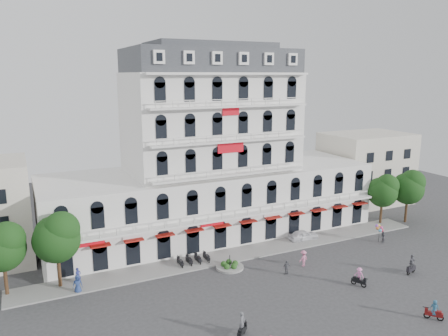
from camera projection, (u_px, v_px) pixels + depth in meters
ground at (280, 285)px, 46.04m from camera, size 120.00×120.00×0.00m
sidewalk at (241, 253)px, 53.97m from camera, size 53.00×4.00×0.16m
main_building at (211, 162)px, 59.83m from camera, size 45.00×15.00×25.80m
flank_building_east at (366, 168)px, 75.08m from camera, size 14.00×10.00×12.00m
traffic_island at (230, 266)px, 50.02m from camera, size 3.20×3.20×1.60m
parked_scooter_row at (194, 264)px, 51.13m from camera, size 4.40×1.80×1.10m
tree_west_outer at (2, 245)px, 42.78m from camera, size 4.50×4.48×7.76m
tree_west_inner at (57, 236)px, 44.38m from camera, size 4.76×4.76×8.25m
tree_east_inner at (383, 190)px, 63.90m from camera, size 4.40×4.37×7.57m
tree_east_outer at (409, 186)px, 64.63m from camera, size 4.65×4.65×8.05m
parked_car at (303, 235)px, 58.39m from camera, size 4.21×1.89×1.40m
rider_west at (242, 325)px, 36.74m from camera, size 1.36×1.26×2.32m
rider_east at (434, 310)px, 39.37m from camera, size 1.24×1.37×1.93m
rider_northeast at (412, 264)px, 48.43m from camera, size 1.68×0.69×2.31m
rider_center at (359, 276)px, 45.66m from camera, size 0.98×1.59×2.07m
pedestrian_left at (78, 284)px, 44.17m from camera, size 1.06×0.81×1.94m
pedestrian_mid at (287, 267)px, 48.36m from camera, size 1.00×0.52×1.63m
pedestrian_right at (303, 258)px, 50.44m from camera, size 1.35×0.95×1.90m
pedestrian_far at (78, 276)px, 46.14m from camera, size 0.77×0.64×1.79m
balloon_vendor at (381, 233)px, 57.43m from camera, size 1.38×1.28×2.45m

